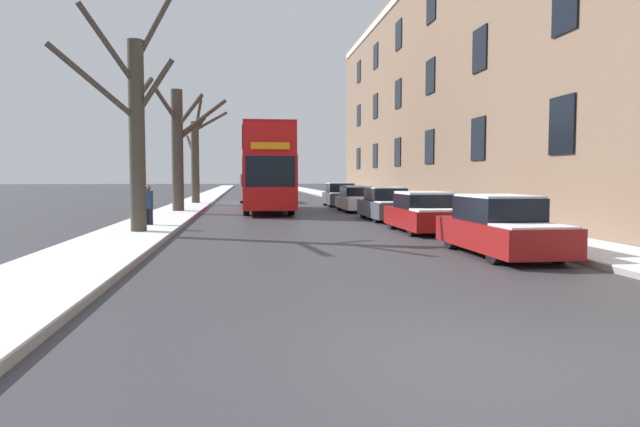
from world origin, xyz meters
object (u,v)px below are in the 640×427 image
(bare_tree_left_2, at_px, (196,157))
(bare_tree_left_1, at_px, (179,146))
(parked_car_3, at_px, (357,200))
(pedestrian_left_sidewalk, at_px, (148,205))
(parked_car_0, at_px, (500,228))
(parked_car_2, at_px, (386,205))
(oncoming_van, at_px, (253,187))
(parked_car_1, at_px, (425,213))
(parked_car_4, at_px, (340,196))
(bare_tree_left_0, at_px, (135,123))
(double_decker_bus, at_px, (266,165))

(bare_tree_left_2, bearing_deg, bare_tree_left_1, -90.43)
(parked_car_3, distance_m, pedestrian_left_sidewalk, 13.63)
(parked_car_0, distance_m, parked_car_2, 11.35)
(bare_tree_left_2, xyz_separation_m, oncoming_van, (3.90, 4.12, -2.09))
(parked_car_1, xyz_separation_m, parked_car_4, (0.00, 17.70, 0.05))
(parked_car_0, relative_size, parked_car_1, 1.07)
(bare_tree_left_2, relative_size, oncoming_van, 1.21)
(bare_tree_left_0, distance_m, parked_car_1, 10.04)
(parked_car_0, bearing_deg, pedestrian_left_sidewalk, 139.35)
(bare_tree_left_0, height_order, parked_car_1, bare_tree_left_0)
(parked_car_0, distance_m, pedestrian_left_sidewalk, 12.73)
(parked_car_0, relative_size, parked_car_3, 1.02)
(bare_tree_left_1, bearing_deg, pedestrian_left_sidewalk, -90.99)
(bare_tree_left_0, relative_size, double_decker_bus, 0.83)
(bare_tree_left_1, distance_m, parked_car_2, 11.51)
(double_decker_bus, height_order, parked_car_0, double_decker_bus)
(bare_tree_left_0, distance_m, pedestrian_left_sidewalk, 3.71)
(parked_car_2, xyz_separation_m, parked_car_4, (0.00, 12.20, 0.03))
(oncoming_van, distance_m, pedestrian_left_sidewalk, 22.73)
(bare_tree_left_0, height_order, bare_tree_left_2, bare_tree_left_0)
(parked_car_3, relative_size, oncoming_van, 0.76)
(bare_tree_left_0, relative_size, parked_car_4, 2.13)
(parked_car_2, bearing_deg, double_decker_bus, 125.77)
(bare_tree_left_1, xyz_separation_m, parked_car_3, (9.50, 0.71, -2.86))
(oncoming_van, bearing_deg, parked_car_0, -79.77)
(parked_car_1, bearing_deg, parked_car_3, 90.00)
(parked_car_3, bearing_deg, parked_car_4, 90.00)
(parked_car_4, distance_m, pedestrian_left_sidewalk, 18.06)
(parked_car_0, bearing_deg, parked_car_1, 90.00)
(double_decker_bus, distance_m, parked_car_1, 13.51)
(double_decker_bus, bearing_deg, parked_car_0, -74.75)
(bare_tree_left_2, bearing_deg, parked_car_4, -17.47)
(bare_tree_left_1, bearing_deg, parked_car_2, -31.59)
(pedestrian_left_sidewalk, bearing_deg, bare_tree_left_1, -80.06)
(bare_tree_left_0, xyz_separation_m, double_decker_bus, (4.61, 12.49, -1.03))
(bare_tree_left_2, xyz_separation_m, parked_car_0, (9.43, -26.52, -2.59))
(double_decker_bus, height_order, oncoming_van, double_decker_bus)
(parked_car_0, bearing_deg, bare_tree_left_0, 148.95)
(pedestrian_left_sidewalk, bearing_deg, parked_car_4, -111.39)
(parked_car_2, height_order, pedestrian_left_sidewalk, pedestrian_left_sidewalk)
(parked_car_2, distance_m, parked_car_4, 12.20)
(bare_tree_left_2, height_order, parked_car_1, bare_tree_left_2)
(parked_car_0, xyz_separation_m, parked_car_3, (-0.00, 17.91, -0.01))
(parked_car_3, xyz_separation_m, parked_car_4, (0.00, 5.64, 0.04))
(pedestrian_left_sidewalk, bearing_deg, parked_car_0, 150.28)
(parked_car_4, bearing_deg, oncoming_van, 127.94)
(bare_tree_left_1, xyz_separation_m, parked_car_2, (9.50, -5.84, -2.84))
(parked_car_4, bearing_deg, bare_tree_left_1, -146.23)
(parked_car_3, height_order, parked_car_4, parked_car_4)
(bare_tree_left_0, distance_m, double_decker_bus, 13.36)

